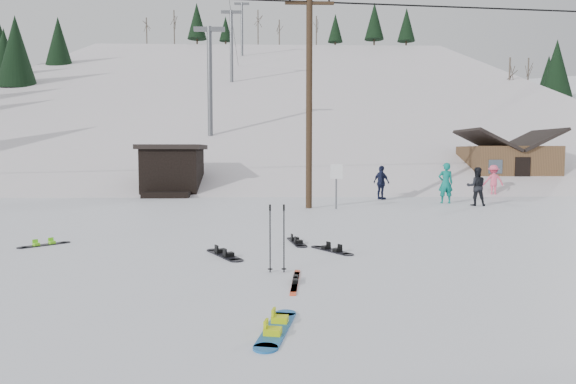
{
  "coord_description": "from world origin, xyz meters",
  "views": [
    {
      "loc": [
        0.49,
        -7.37,
        2.36
      ],
      "look_at": [
        0.85,
        4.82,
        1.4
      ],
      "focal_mm": 32.0,
      "sensor_mm": 36.0,
      "label": 1
    }
  ],
  "objects_px": {
    "cabin": "(507,166)",
    "hero_skis": "(295,281)",
    "hero_snowboard": "(276,328)",
    "utility_pole": "(309,95)"
  },
  "relations": [
    {
      "from": "cabin",
      "to": "hero_skis",
      "type": "xyz_separation_m",
      "value": [
        -14.11,
        -22.25,
        -1.46
      ]
    },
    {
      "from": "hero_skis",
      "to": "hero_snowboard",
      "type": "bearing_deg",
      "value": -92.93
    },
    {
      "from": "utility_pole",
      "to": "hero_skis",
      "type": "xyz_separation_m",
      "value": [
        -1.11,
        -12.25,
        -4.65
      ]
    },
    {
      "from": "cabin",
      "to": "hero_snowboard",
      "type": "distance_m",
      "value": 28.69
    },
    {
      "from": "utility_pole",
      "to": "cabin",
      "type": "relative_size",
      "value": 1.67
    },
    {
      "from": "hero_snowboard",
      "to": "hero_skis",
      "type": "relative_size",
      "value": 0.92
    },
    {
      "from": "utility_pole",
      "to": "hero_snowboard",
      "type": "relative_size",
      "value": 5.56
    },
    {
      "from": "hero_snowboard",
      "to": "utility_pole",
      "type": "bearing_deg",
      "value": 6.08
    },
    {
      "from": "hero_snowboard",
      "to": "hero_skis",
      "type": "height_order",
      "value": "hero_snowboard"
    },
    {
      "from": "utility_pole",
      "to": "cabin",
      "type": "bearing_deg",
      "value": 37.56
    }
  ]
}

